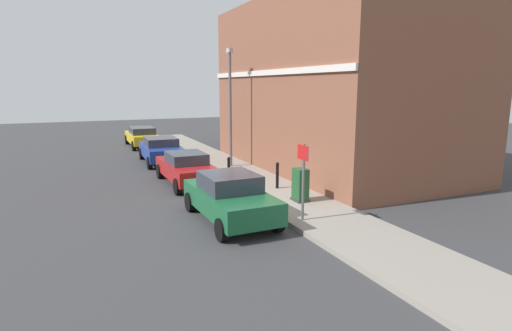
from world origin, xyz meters
TOP-DOWN VIEW (x-y plane):
  - ground at (0.00, 0.00)m, footprint 80.00×80.00m
  - sidewalk at (1.88, 6.00)m, footprint 2.64×30.00m
  - corner_building at (6.90, 4.59)m, footprint 7.50×13.19m
  - car_green at (-0.82, -1.22)m, footprint 1.96×4.12m
  - car_red at (-0.81, 4.08)m, footprint 1.83×4.29m
  - car_blue at (-0.76, 9.47)m, footprint 2.04×4.25m
  - car_yellow at (-0.73, 16.09)m, footprint 1.82×4.48m
  - utility_cabinet at (2.02, -0.62)m, footprint 0.46×0.61m
  - bollard_near_cabinet at (2.12, 1.34)m, footprint 0.14×0.14m
  - bollard_far_kerb at (0.81, 3.24)m, footprint 0.14×0.14m
  - street_sign at (1.02, -2.46)m, footprint 0.08×0.60m
  - lamppost at (2.09, 6.39)m, footprint 0.20×0.44m

SIDE VIEW (x-z plane):
  - ground at x=0.00m, z-range 0.00..0.00m
  - sidewalk at x=1.88m, z-range 0.00..0.15m
  - utility_cabinet at x=2.02m, z-range 0.11..1.26m
  - bollard_near_cabinet at x=2.12m, z-range 0.19..1.22m
  - bollard_far_kerb at x=0.81m, z-range 0.19..1.22m
  - car_red at x=-0.81m, z-range 0.03..1.40m
  - car_yellow at x=-0.73m, z-range 0.05..1.40m
  - car_blue at x=-0.76m, z-range 0.04..1.42m
  - car_green at x=-0.82m, z-range 0.01..1.50m
  - street_sign at x=1.02m, z-range 0.51..2.81m
  - lamppost at x=2.09m, z-range 0.44..6.16m
  - corner_building at x=6.90m, z-range 0.00..8.12m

